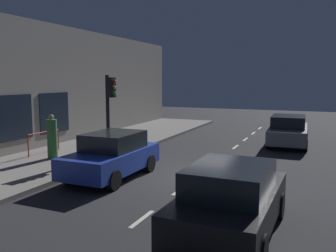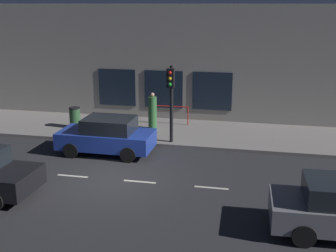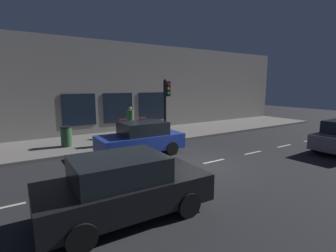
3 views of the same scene
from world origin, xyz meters
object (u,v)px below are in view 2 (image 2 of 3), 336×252
pedestrian_0 (152,112)px  trash_bin (75,117)px  traffic_light (171,92)px  parked_car_2 (107,136)px

pedestrian_0 → trash_bin: bearing=135.6°
traffic_light → trash_bin: 5.71m
traffic_light → trash_bin: traffic_light is taller
parked_car_2 → pedestrian_0: size_ratio=2.18×
traffic_light → pedestrian_0: traffic_light is taller
traffic_light → pedestrian_0: (1.99, 1.35, -1.49)m
traffic_light → pedestrian_0: bearing=34.0°
traffic_light → parked_car_2: (-1.60, 2.44, -1.69)m
parked_car_2 → trash_bin: size_ratio=3.85×
pedestrian_0 → trash_bin: 3.94m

